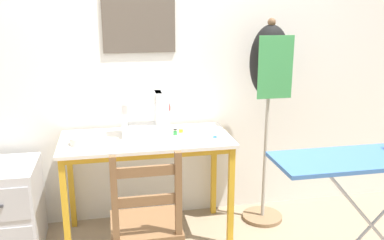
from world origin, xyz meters
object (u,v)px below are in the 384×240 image
Objects in this scene: dress_form at (269,76)px; thread_spool_mid_table at (181,130)px; fabric_bowl at (81,140)px; thread_spool_near_machine at (175,132)px; filing_cabinet at (6,208)px; wooden_chair at (146,227)px; sewing_machine at (148,115)px; scissors at (218,137)px; ironing_board at (379,163)px.

thread_spool_mid_table is at bearing -179.87° from dress_form.
thread_spool_near_machine is at bearing 6.16° from fabric_bowl.
filing_cabinet is (-1.20, -0.01, -0.48)m from thread_spool_near_machine.
thread_spool_mid_table is 0.04× the size of wooden_chair.
sewing_machine is 0.89m from wooden_chair.
scissors reaches higher than filing_cabinet.
thread_spool_mid_table is 0.03× the size of ironing_board.
thread_spool_mid_table is (0.24, -0.00, -0.13)m from sewing_machine.
sewing_machine is 0.94m from dress_form.
filing_cabinet is 2.11m from dress_form.
fabric_bowl is 0.12× the size of ironing_board.
filing_cabinet is at bearing -177.21° from thread_spool_mid_table.
fabric_bowl is 3.69× the size of thread_spool_mid_table.
thread_spool_mid_table is 0.06× the size of filing_cabinet.
wooden_chair is (0.37, -0.63, -0.35)m from fabric_bowl.
filing_cabinet is at bearing -179.71° from thread_spool_near_machine.
dress_form reaches higher than thread_spool_near_machine.
sewing_machine reaches higher than thread_spool_near_machine.
fabric_bowl is 0.23× the size of filing_cabinet.
scissors is 0.61m from dress_form.
thread_spool_near_machine is at bearing -132.81° from thread_spool_mid_table.
ironing_board is at bearing -37.25° from sewing_machine.
dress_form reaches higher than thread_spool_mid_table.
fabric_bowl is 0.66m from thread_spool_near_machine.
ironing_board is at bearing -45.37° from scissors.
ironing_board reaches higher than filing_cabinet.
sewing_machine is 0.27m from thread_spool_mid_table.
ironing_board is (1.70, -0.81, 0.02)m from fabric_bowl.
fabric_bowl is at bearing -6.85° from filing_cabinet.
fabric_bowl is at bearing 177.17° from scissors.
wooden_chair is at bearing -59.14° from fabric_bowl.
wooden_chair is at bearing -114.11° from thread_spool_mid_table.
sewing_machine is at bearing 163.41° from thread_spool_near_machine.
thread_spool_near_machine is 1.36m from ironing_board.
ironing_board reaches higher than thread_spool_near_machine.
wooden_chair is 1.16m from filing_cabinet.
ironing_board is (1.33, -0.18, 0.37)m from wooden_chair.
dress_form is at bearing 109.00° from ironing_board.
scissors is at bearing -4.29° from filing_cabinet.
fabric_bowl is 1.88m from ironing_board.
fabric_bowl is at bearing 154.61° from ironing_board.
scissors is (0.95, -0.05, -0.02)m from fabric_bowl.
fabric_bowl is at bearing -169.93° from thread_spool_mid_table.
dress_form reaches higher than fabric_bowl.
sewing_machine is 0.53m from scissors.
sewing_machine reaches higher than scissors.
scissors is (0.48, -0.17, -0.15)m from sewing_machine.
filing_cabinet is at bearing 142.97° from wooden_chair.
fabric_bowl reaches higher than scissors.
thread_spool_near_machine reaches higher than filing_cabinet.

